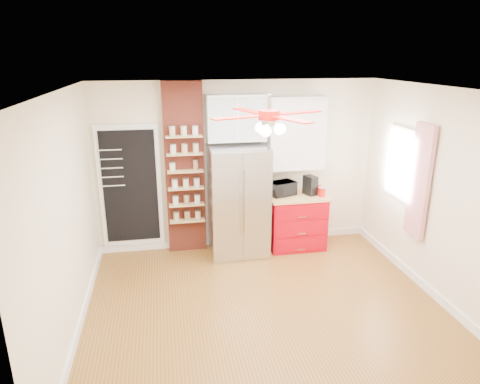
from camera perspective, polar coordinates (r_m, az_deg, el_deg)
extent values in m
plane|color=brown|center=(5.64, 3.37, -15.03)|extent=(4.50, 4.50, 0.00)
plane|color=white|center=(4.75, 3.97, 13.45)|extent=(4.50, 4.50, 0.00)
cube|color=#F7EBC7|center=(6.91, -0.36, 3.53)|extent=(4.50, 0.02, 2.70)
cube|color=#F7EBC7|center=(3.32, 12.22, -13.65)|extent=(4.50, 0.02, 2.70)
cube|color=#F7EBC7|center=(5.02, -22.19, -3.48)|extent=(0.02, 4.00, 2.70)
cube|color=#F7EBC7|center=(5.98, 25.06, -0.52)|extent=(0.02, 4.00, 2.70)
cube|color=white|center=(6.87, -14.41, 0.69)|extent=(0.95, 0.04, 1.95)
cube|color=black|center=(6.85, -14.42, 0.63)|extent=(0.82, 0.02, 1.78)
cube|color=#933827|center=(6.74, -7.38, 3.01)|extent=(0.60, 0.16, 2.70)
cube|color=#B7B8BC|center=(6.69, -0.21, -1.21)|extent=(0.90, 0.70, 1.75)
cube|color=white|center=(6.58, -0.53, 9.90)|extent=(0.90, 0.35, 0.70)
cube|color=#B20111|center=(7.12, 7.44, -3.99)|extent=(0.90, 0.60, 0.86)
cube|color=#DCAD60|center=(6.96, 7.59, -0.56)|extent=(0.94, 0.64, 0.04)
cube|color=white|center=(6.88, 7.50, 7.78)|extent=(0.90, 0.30, 1.15)
cube|color=white|center=(6.64, 20.78, 3.52)|extent=(0.04, 0.75, 1.05)
cube|color=red|center=(6.19, 22.84, 1.33)|extent=(0.06, 0.40, 1.55)
cylinder|color=silver|center=(4.77, 3.93, 11.65)|extent=(0.05, 0.05, 0.20)
cylinder|color=#B9140B|center=(4.78, 3.90, 10.22)|extent=(0.24, 0.24, 0.10)
sphere|color=white|center=(4.81, 3.86, 8.33)|extent=(0.13, 0.13, 0.13)
imported|color=black|center=(6.89, 5.63, 0.48)|extent=(0.47, 0.40, 0.22)
cube|color=black|center=(6.98, 9.34, 0.90)|extent=(0.21, 0.26, 0.31)
cylinder|color=red|center=(6.94, 10.85, -0.02)|extent=(0.13, 0.13, 0.13)
cylinder|color=red|center=(7.11, 10.30, 0.47)|extent=(0.12, 0.12, 0.14)
cylinder|color=beige|center=(6.60, -9.02, 3.34)|extent=(0.10, 0.10, 0.12)
cylinder|color=#9B6E4F|center=(6.61, -5.95, 3.59)|extent=(0.10, 0.10, 0.14)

